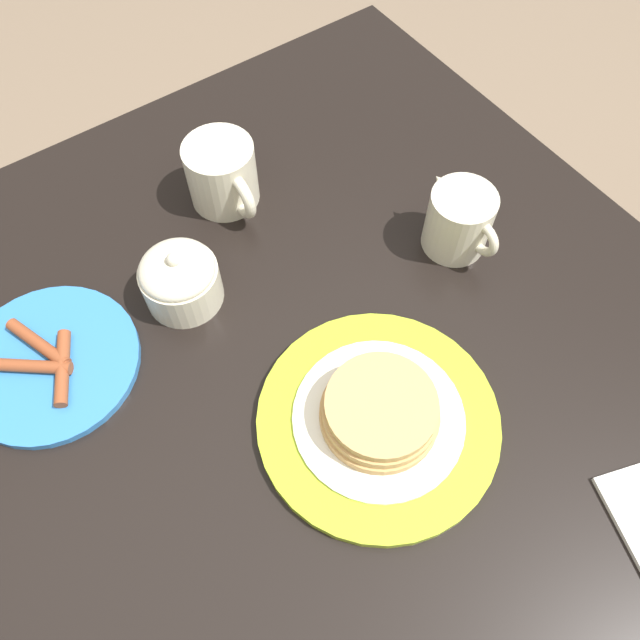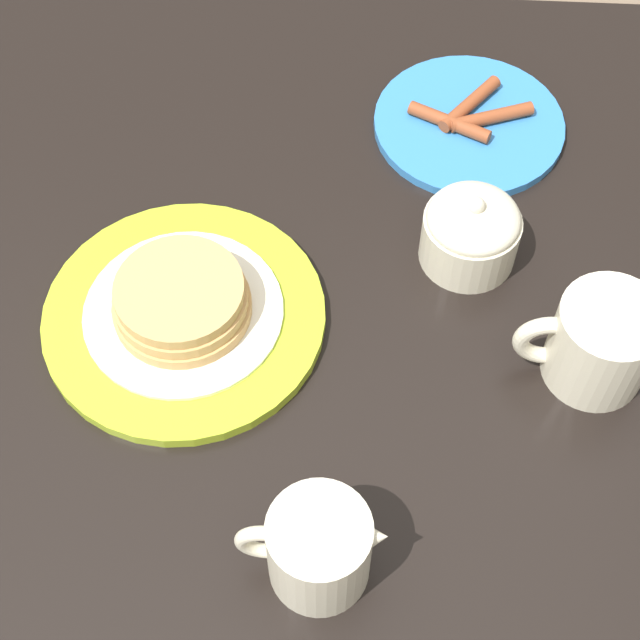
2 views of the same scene
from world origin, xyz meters
name	(u,v)px [view 2 (image 2 of 2)]	position (x,y,z in m)	size (l,w,h in m)	color
ground_plane	(215,577)	(0.00, 0.00, 0.00)	(8.00, 8.00, 0.00)	#7A6651
dining_table	(160,378)	(0.00, 0.00, 0.62)	(1.24, 0.89, 0.75)	black
pancake_plate	(183,310)	(-0.04, 0.01, 0.76)	(0.25, 0.25, 0.05)	#AAC628
side_plate_bacon	(469,123)	(-0.30, -0.24, 0.75)	(0.20, 0.20, 0.02)	#337AC6
coffee_mug	(598,342)	(-0.40, 0.04, 0.79)	(0.12, 0.09, 0.08)	beige
creamer_pitcher	(320,548)	(-0.18, 0.23, 0.79)	(0.12, 0.08, 0.09)	beige
sugar_bowl	(471,231)	(-0.30, -0.08, 0.78)	(0.09, 0.09, 0.08)	beige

